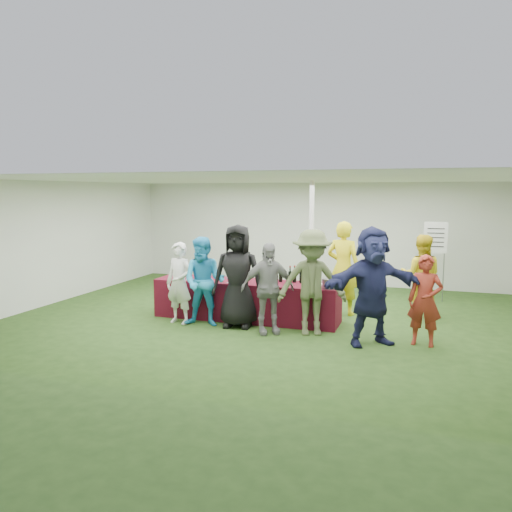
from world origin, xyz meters
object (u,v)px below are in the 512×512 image
(customer_4, at_px, (312,283))
(customer_5, at_px, (372,286))
(customer_2, at_px, (238,276))
(staff_back, at_px, (421,276))
(dump_bucket, at_px, (329,284))
(customer_3, at_px, (268,288))
(serving_table, at_px, (246,300))
(wine_list_sign, at_px, (435,244))
(customer_6, at_px, (425,301))
(staff_pourer, at_px, (343,268))
(customer_1, at_px, (204,282))
(customer_0, at_px, (179,283))

(customer_4, xyz_separation_m, customer_5, (1.04, -0.24, 0.05))
(customer_2, bearing_deg, customer_5, -14.23)
(staff_back, bearing_deg, dump_bucket, 45.52)
(staff_back, height_order, customer_2, customer_2)
(customer_3, bearing_deg, staff_back, 8.03)
(serving_table, distance_m, wine_list_sign, 4.58)
(customer_2, distance_m, customer_3, 0.71)
(staff_back, relative_size, customer_6, 1.11)
(dump_bucket, distance_m, customer_4, 0.46)
(wine_list_sign, xyz_separation_m, staff_back, (-0.28, -1.54, -0.50))
(dump_bucket, xyz_separation_m, wine_list_sign, (1.82, 3.06, 0.48))
(staff_pourer, bearing_deg, wine_list_sign, -121.10)
(serving_table, bearing_deg, customer_2, -86.84)
(customer_5, bearing_deg, customer_4, 133.45)
(staff_back, bearing_deg, customer_2, 31.15)
(serving_table, distance_m, customer_3, 1.13)
(customer_1, xyz_separation_m, customer_4, (2.00, 0.07, 0.09))
(customer_1, bearing_deg, staff_back, 20.92)
(wine_list_sign, relative_size, customer_0, 1.17)
(serving_table, distance_m, staff_back, 3.48)
(customer_3, relative_size, customer_4, 0.87)
(customer_1, height_order, customer_5, customer_5)
(customer_4, bearing_deg, serving_table, 137.77)
(staff_pourer, relative_size, customer_6, 1.28)
(customer_0, bearing_deg, staff_pourer, 41.47)
(customer_0, xyz_separation_m, customer_5, (3.55, -0.19, 0.20))
(customer_3, bearing_deg, customer_2, 126.97)
(customer_0, bearing_deg, staff_back, 35.35)
(customer_2, relative_size, customer_5, 0.98)
(customer_5, relative_size, customer_6, 1.31)
(customer_6, bearing_deg, customer_5, -157.58)
(customer_1, xyz_separation_m, customer_6, (3.85, 0.04, -0.09))
(customer_3, height_order, customer_5, customer_5)
(serving_table, distance_m, staff_pourer, 2.06)
(staff_pourer, bearing_deg, customer_5, 124.70)
(customer_1, bearing_deg, customer_5, -10.15)
(customer_4, bearing_deg, customer_3, 174.57)
(staff_pourer, relative_size, customer_2, 1.00)
(staff_pourer, relative_size, customer_1, 1.14)
(serving_table, height_order, customer_1, customer_1)
(staff_pourer, xyz_separation_m, customer_2, (-1.68, -1.54, -0.00))
(customer_1, distance_m, customer_6, 3.85)
(staff_back, distance_m, customer_6, 1.95)
(wine_list_sign, xyz_separation_m, customer_5, (-1.01, -3.70, -0.35))
(customer_2, height_order, customer_5, customer_5)
(dump_bucket, bearing_deg, wine_list_sign, 59.24)
(staff_pourer, xyz_separation_m, staff_back, (1.48, 0.30, -0.13))
(staff_pourer, bearing_deg, serving_table, 42.97)
(staff_back, bearing_deg, customer_5, 72.26)
(wine_list_sign, relative_size, customer_4, 0.98)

